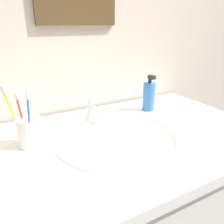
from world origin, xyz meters
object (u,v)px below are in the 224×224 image
toothbrush_red (21,115)px  soap_dispenser (149,96)px  toothbrush_cup (30,132)px  toothbrush_blue (29,117)px  toothbrush_white (32,113)px  faucet (91,108)px  toothbrush_yellow (13,113)px

toothbrush_red → soap_dispenser: 0.58m
toothbrush_cup → toothbrush_blue: 0.08m
toothbrush_white → soap_dispenser: bearing=7.4°
faucet → toothbrush_red: size_ratio=0.83×
faucet → toothbrush_cup: faucet is taller
toothbrush_white → toothbrush_blue: toothbrush_blue is taller
toothbrush_cup → toothbrush_yellow: 0.08m
soap_dispenser → toothbrush_yellow: bearing=-173.9°
toothbrush_blue → toothbrush_red: bearing=108.9°
soap_dispenser → faucet: bearing=171.7°
toothbrush_white → toothbrush_red: size_ratio=1.00×
toothbrush_white → faucet: bearing=22.9°
faucet → toothbrush_white: size_ratio=0.83×
toothbrush_cup → toothbrush_yellow: bearing=153.0°
faucet → toothbrush_blue: (-0.28, -0.16, 0.07)m
toothbrush_yellow → faucet: bearing=18.0°
toothbrush_blue → soap_dispenser: bearing=12.0°
faucet → soap_dispenser: 0.28m
faucet → toothbrush_yellow: bearing=-162.0°
toothbrush_white → toothbrush_blue: size_ratio=0.92×
faucet → toothbrush_blue: 0.33m
toothbrush_white → toothbrush_red: same height
toothbrush_yellow → toothbrush_white: 0.06m
toothbrush_white → soap_dispenser: toothbrush_white is taller
toothbrush_blue → toothbrush_red: (-0.02, 0.05, -0.01)m
toothbrush_cup → toothbrush_blue: toothbrush_blue is taller
toothbrush_yellow → soap_dispenser: 0.60m
toothbrush_yellow → soap_dispenser: (0.60, 0.06, -0.05)m
toothbrush_cup → toothbrush_white: 0.06m
toothbrush_cup → toothbrush_blue: size_ratio=0.50×
faucet → soap_dispenser: soap_dispenser is taller
faucet → toothbrush_yellow: toothbrush_yellow is taller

